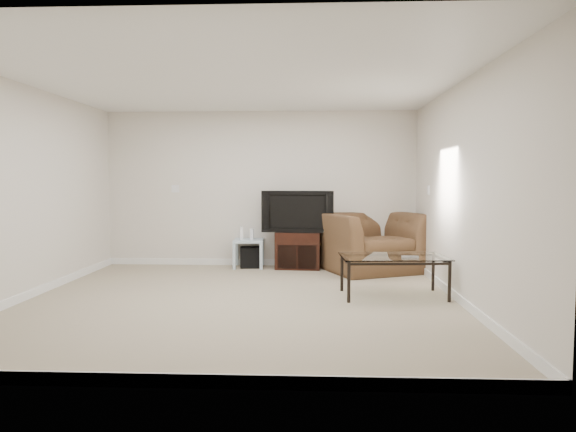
{
  "coord_description": "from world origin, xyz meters",
  "views": [
    {
      "loc": [
        0.81,
        -5.8,
        1.39
      ],
      "look_at": [
        0.5,
        1.2,
        0.9
      ],
      "focal_mm": 32.0,
      "sensor_mm": 36.0,
      "label": 1
    }
  ],
  "objects_px": {
    "subwoofer": "(251,257)",
    "tv_stand": "(298,250)",
    "television": "(298,211)",
    "side_table": "(249,253)",
    "recliner": "(371,232)",
    "coffee_table": "(393,276)"
  },
  "relations": [
    {
      "from": "side_table",
      "to": "coffee_table",
      "type": "height_order",
      "value": "coffee_table"
    },
    {
      "from": "television",
      "to": "side_table",
      "type": "bearing_deg",
      "value": -177.69
    },
    {
      "from": "television",
      "to": "recliner",
      "type": "bearing_deg",
      "value": -2.17
    },
    {
      "from": "side_table",
      "to": "subwoofer",
      "type": "height_order",
      "value": "side_table"
    },
    {
      "from": "tv_stand",
      "to": "side_table",
      "type": "xyz_separation_m",
      "value": [
        -0.79,
        0.03,
        -0.07
      ]
    },
    {
      "from": "side_table",
      "to": "recliner",
      "type": "bearing_deg",
      "value": -6.88
    },
    {
      "from": "television",
      "to": "side_table",
      "type": "distance_m",
      "value": 1.05
    },
    {
      "from": "tv_stand",
      "to": "television",
      "type": "xyz_separation_m",
      "value": [
        -0.0,
        -0.03,
        0.61
      ]
    },
    {
      "from": "tv_stand",
      "to": "coffee_table",
      "type": "xyz_separation_m",
      "value": [
        1.18,
        -1.93,
        -0.05
      ]
    },
    {
      "from": "subwoofer",
      "to": "recliner",
      "type": "bearing_deg",
      "value": -7.57
    },
    {
      "from": "recliner",
      "to": "coffee_table",
      "type": "relative_size",
      "value": 1.1
    },
    {
      "from": "side_table",
      "to": "recliner",
      "type": "xyz_separation_m",
      "value": [
        1.91,
        -0.23,
        0.37
      ]
    },
    {
      "from": "television",
      "to": "subwoofer",
      "type": "bearing_deg",
      "value": -179.31
    },
    {
      "from": "tv_stand",
      "to": "subwoofer",
      "type": "height_order",
      "value": "tv_stand"
    },
    {
      "from": "side_table",
      "to": "television",
      "type": "bearing_deg",
      "value": -4.25
    },
    {
      "from": "tv_stand",
      "to": "recliner",
      "type": "bearing_deg",
      "value": -6.0
    },
    {
      "from": "tv_stand",
      "to": "coffee_table",
      "type": "distance_m",
      "value": 2.27
    },
    {
      "from": "tv_stand",
      "to": "coffee_table",
      "type": "relative_size",
      "value": 0.56
    },
    {
      "from": "tv_stand",
      "to": "side_table",
      "type": "height_order",
      "value": "tv_stand"
    },
    {
      "from": "television",
      "to": "coffee_table",
      "type": "relative_size",
      "value": 0.85
    },
    {
      "from": "recliner",
      "to": "coffee_table",
      "type": "height_order",
      "value": "recliner"
    },
    {
      "from": "subwoofer",
      "to": "tv_stand",
      "type": "bearing_deg",
      "value": -3.73
    }
  ]
}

